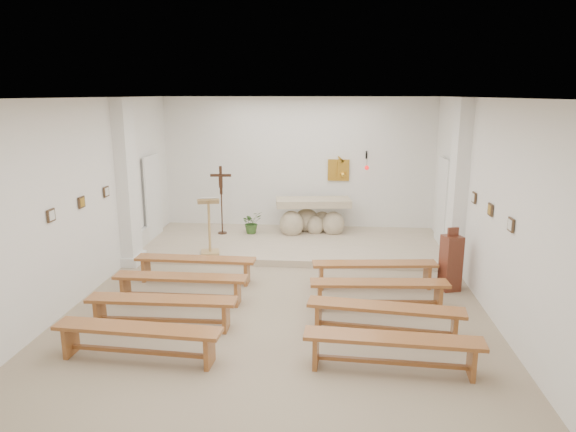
# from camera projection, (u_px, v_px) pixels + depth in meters

# --- Properties ---
(ground) EXTENTS (7.00, 10.00, 0.00)m
(ground) POSITION_uv_depth(u_px,v_px,m) (278.00, 305.00, 8.87)
(ground) COLOR tan
(ground) RESTS_ON ground
(wall_left) EXTENTS (0.02, 10.00, 3.50)m
(wall_left) POSITION_uv_depth(u_px,v_px,m) (75.00, 203.00, 8.75)
(wall_left) COLOR white
(wall_left) RESTS_ON ground
(wall_right) EXTENTS (0.02, 10.00, 3.50)m
(wall_right) POSITION_uv_depth(u_px,v_px,m) (495.00, 211.00, 8.17)
(wall_right) COLOR white
(wall_right) RESTS_ON ground
(wall_back) EXTENTS (7.00, 0.02, 3.50)m
(wall_back) POSITION_uv_depth(u_px,v_px,m) (298.00, 166.00, 13.30)
(wall_back) COLOR white
(wall_back) RESTS_ON ground
(ceiling) EXTENTS (7.00, 10.00, 0.02)m
(ceiling) POSITION_uv_depth(u_px,v_px,m) (277.00, 99.00, 8.06)
(ceiling) COLOR silver
(ceiling) RESTS_ON wall_back
(sanctuary_platform) EXTENTS (6.98, 3.00, 0.15)m
(sanctuary_platform) POSITION_uv_depth(u_px,v_px,m) (293.00, 244.00, 12.24)
(sanctuary_platform) COLOR #BEA892
(sanctuary_platform) RESTS_ON ground
(pilaster_left) EXTENTS (0.26, 0.55, 3.50)m
(pilaster_left) POSITION_uv_depth(u_px,v_px,m) (127.00, 183.00, 10.68)
(pilaster_left) COLOR white
(pilaster_left) RESTS_ON ground
(pilaster_right) EXTENTS (0.26, 0.55, 3.50)m
(pilaster_right) POSITION_uv_depth(u_px,v_px,m) (458.00, 188.00, 10.12)
(pilaster_right) COLOR white
(pilaster_right) RESTS_ON ground
(gold_wall_relief) EXTENTS (0.55, 0.04, 0.55)m
(gold_wall_relief) POSITION_uv_depth(u_px,v_px,m) (338.00, 170.00, 13.20)
(gold_wall_relief) COLOR gold
(gold_wall_relief) RESTS_ON wall_back
(sanctuary_lamp) EXTENTS (0.11, 0.36, 0.44)m
(sanctuary_lamp) POSITION_uv_depth(u_px,v_px,m) (367.00, 166.00, 12.86)
(sanctuary_lamp) COLOR black
(sanctuary_lamp) RESTS_ON wall_back
(station_frame_left_front) EXTENTS (0.03, 0.20, 0.20)m
(station_frame_left_front) POSITION_uv_depth(u_px,v_px,m) (51.00, 215.00, 7.98)
(station_frame_left_front) COLOR #432F1D
(station_frame_left_front) RESTS_ON wall_left
(station_frame_left_mid) EXTENTS (0.03, 0.20, 0.20)m
(station_frame_left_mid) POSITION_uv_depth(u_px,v_px,m) (82.00, 202.00, 8.95)
(station_frame_left_mid) COLOR #432F1D
(station_frame_left_mid) RESTS_ON wall_left
(station_frame_left_rear) EXTENTS (0.03, 0.20, 0.20)m
(station_frame_left_rear) POSITION_uv_depth(u_px,v_px,m) (106.00, 192.00, 9.92)
(station_frame_left_rear) COLOR #432F1D
(station_frame_left_rear) RESTS_ON wall_left
(station_frame_right_front) EXTENTS (0.03, 0.20, 0.20)m
(station_frame_right_front) POSITION_uv_depth(u_px,v_px,m) (511.00, 225.00, 7.40)
(station_frame_right_front) COLOR #432F1D
(station_frame_right_front) RESTS_ON wall_right
(station_frame_right_mid) EXTENTS (0.03, 0.20, 0.20)m
(station_frame_right_mid) POSITION_uv_depth(u_px,v_px,m) (490.00, 210.00, 8.37)
(station_frame_right_mid) COLOR #432F1D
(station_frame_right_mid) RESTS_ON wall_right
(station_frame_right_rear) EXTENTS (0.03, 0.20, 0.20)m
(station_frame_right_rear) POSITION_uv_depth(u_px,v_px,m) (474.00, 198.00, 9.34)
(station_frame_right_rear) COLOR #432F1D
(station_frame_right_rear) RESTS_ON wall_right
(radiator_left) EXTENTS (0.10, 0.85, 0.52)m
(radiator_left) POSITION_uv_depth(u_px,v_px,m) (141.00, 242.00, 11.70)
(radiator_left) COLOR silver
(radiator_left) RESTS_ON ground
(radiator_right) EXTENTS (0.10, 0.85, 0.52)m
(radiator_right) POSITION_uv_depth(u_px,v_px,m) (448.00, 249.00, 11.14)
(radiator_right) COLOR silver
(radiator_right) RESTS_ON ground
(altar) EXTENTS (1.92, 0.95, 0.95)m
(altar) POSITION_uv_depth(u_px,v_px,m) (312.00, 218.00, 12.90)
(altar) COLOR #C4B395
(altar) RESTS_ON sanctuary_platform
(lectern) EXTENTS (0.53, 0.48, 1.29)m
(lectern) POSITION_uv_depth(u_px,v_px,m) (209.00, 225.00, 11.12)
(lectern) COLOR tan
(lectern) RESTS_ON sanctuary_platform
(crucifix_stand) EXTENTS (0.51, 0.22, 1.70)m
(crucifix_stand) POSITION_uv_depth(u_px,v_px,m) (221.00, 195.00, 12.65)
(crucifix_stand) COLOR #321C10
(crucifix_stand) RESTS_ON sanctuary_platform
(potted_plant) EXTENTS (0.66, 0.65, 0.55)m
(potted_plant) POSITION_uv_depth(u_px,v_px,m) (252.00, 222.00, 12.84)
(potted_plant) COLOR #335923
(potted_plant) RESTS_ON sanctuary_platform
(donation_pedestal) EXTENTS (0.40, 0.40, 1.20)m
(donation_pedestal) POSITION_uv_depth(u_px,v_px,m) (451.00, 263.00, 9.46)
(donation_pedestal) COLOR maroon
(donation_pedestal) RESTS_ON ground
(bench_left_front) EXTENTS (2.33, 0.42, 0.49)m
(bench_left_front) POSITION_uv_depth(u_px,v_px,m) (196.00, 264.00, 9.90)
(bench_left_front) COLOR #985B2C
(bench_left_front) RESTS_ON ground
(bench_right_front) EXTENTS (2.35, 0.60, 0.49)m
(bench_right_front) POSITION_uv_depth(u_px,v_px,m) (374.00, 269.00, 9.61)
(bench_right_front) COLOR #985B2C
(bench_right_front) RESTS_ON ground
(bench_left_second) EXTENTS (2.33, 0.39, 0.49)m
(bench_left_second) POSITION_uv_depth(u_px,v_px,m) (181.00, 282.00, 8.92)
(bench_left_second) COLOR #985B2C
(bench_left_second) RESTS_ON ground
(bench_right_second) EXTENTS (2.34, 0.53, 0.49)m
(bench_right_second) POSITION_uv_depth(u_px,v_px,m) (379.00, 288.00, 8.64)
(bench_right_second) COLOR #985B2C
(bench_right_second) RESTS_ON ground
(bench_left_third) EXTENTS (2.33, 0.39, 0.49)m
(bench_left_third) POSITION_uv_depth(u_px,v_px,m) (162.00, 305.00, 7.94)
(bench_left_third) COLOR #985B2C
(bench_left_third) RESTS_ON ground
(bench_right_third) EXTENTS (2.35, 0.64, 0.49)m
(bench_right_third) POSITION_uv_depth(u_px,v_px,m) (385.00, 313.00, 7.66)
(bench_right_third) COLOR #985B2C
(bench_right_third) RESTS_ON ground
(bench_left_fourth) EXTENTS (2.34, 0.52, 0.49)m
(bench_left_fourth) POSITION_uv_depth(u_px,v_px,m) (138.00, 335.00, 6.96)
(bench_left_fourth) COLOR #985B2C
(bench_left_fourth) RESTS_ON ground
(bench_right_fourth) EXTENTS (2.34, 0.51, 0.49)m
(bench_right_fourth) POSITION_uv_depth(u_px,v_px,m) (393.00, 345.00, 6.68)
(bench_right_fourth) COLOR #985B2C
(bench_right_fourth) RESTS_ON ground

